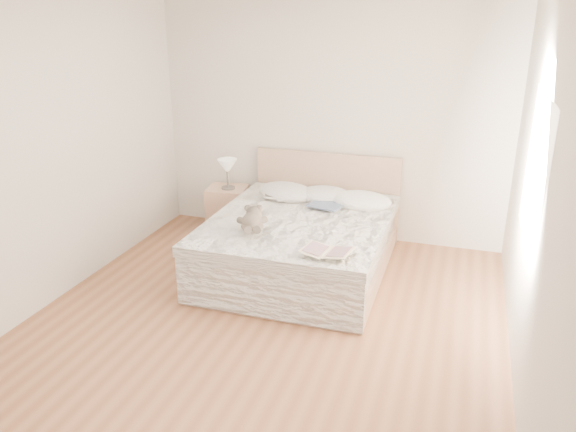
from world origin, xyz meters
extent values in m
cube|color=brown|center=(0.00, 0.00, 0.00)|extent=(4.00, 4.50, 0.00)
cube|color=beige|center=(0.00, 2.25, 1.35)|extent=(4.00, 0.02, 2.70)
cube|color=beige|center=(0.00, -2.25, 1.35)|extent=(4.00, 0.02, 2.70)
cube|color=beige|center=(-2.00, 0.00, 1.35)|extent=(0.02, 4.50, 2.70)
cube|color=beige|center=(2.00, 0.00, 1.35)|extent=(0.02, 4.50, 2.70)
cube|color=white|center=(1.99, 0.30, 1.45)|extent=(0.02, 1.30, 1.10)
cube|color=tan|center=(0.00, 1.15, 0.10)|extent=(1.68, 2.08, 0.20)
cube|color=white|center=(0.00, 1.15, 0.35)|extent=(1.60, 2.00, 0.30)
cube|color=white|center=(0.00, 1.10, 0.54)|extent=(1.72, 2.05, 0.10)
cube|color=tan|center=(0.00, 2.19, 0.50)|extent=(1.70, 0.06, 1.00)
cube|color=tan|center=(-1.14, 1.90, 0.28)|extent=(0.50, 0.46, 0.56)
cylinder|color=#46413D|center=(-1.11, 1.87, 0.57)|extent=(0.16, 0.16, 0.02)
cylinder|color=#443F3A|center=(-1.11, 1.87, 0.69)|extent=(0.03, 0.03, 0.22)
cone|color=#F0E7CD|center=(-1.11, 1.87, 0.83)|extent=(0.29, 0.29, 0.16)
ellipsoid|color=silver|center=(-0.34, 1.71, 0.64)|extent=(0.76, 0.62, 0.20)
ellipsoid|color=silver|center=(0.07, 1.75, 0.64)|extent=(0.66, 0.52, 0.18)
ellipsoid|color=white|center=(0.51, 1.68, 0.64)|extent=(0.66, 0.48, 0.19)
cube|color=silver|center=(-0.40, 1.56, 0.63)|extent=(0.38, 0.33, 0.02)
cube|color=#FFEEC9|center=(0.48, 0.30, 0.63)|extent=(0.45, 0.34, 0.03)
camera|label=1|loc=(1.49, -3.90, 2.55)|focal=35.00mm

